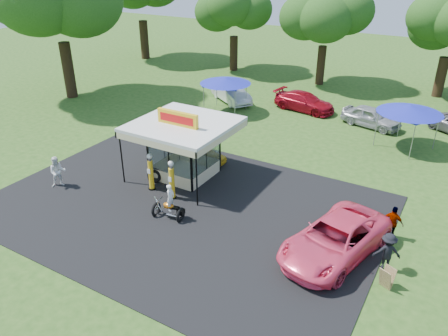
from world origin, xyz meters
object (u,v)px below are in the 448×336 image
at_px(bg_car_a, 231,93).
at_px(tent_west, 225,81).
at_px(tent_east, 410,110).
at_px(pink_sedan, 335,239).
at_px(bg_car_c, 371,117).
at_px(gas_pump_left, 151,173).
at_px(bg_car_b, 304,102).
at_px(gas_pump_right, 172,181).
at_px(spectator_east_b, 393,223).
at_px(motorcycle, 170,205).
at_px(spectator_west, 58,172).
at_px(kiosk_car, 205,155).
at_px(gas_station_kiosk, 184,148).
at_px(a_frame_sign, 387,278).
at_px(spectator_east_a, 387,252).

distance_m(bg_car_a, tent_west, 3.23).
bearing_deg(tent_east, pink_sedan, -91.78).
distance_m(bg_car_c, tent_east, 4.47).
distance_m(gas_pump_left, bg_car_b, 17.28).
distance_m(gas_pump_right, tent_west, 14.53).
bearing_deg(spectator_east_b, motorcycle, 29.55).
relative_size(motorcycle, bg_car_a, 0.40).
xyz_separation_m(motorcycle, bg_car_a, (-6.60, 17.84, 0.04)).
xyz_separation_m(bg_car_a, bg_car_c, (12.13, 0.15, -0.05)).
height_order(gas_pump_right, bg_car_b, gas_pump_right).
xyz_separation_m(gas_pump_left, bg_car_a, (-3.95, 16.01, -0.25)).
bearing_deg(spectator_west, kiosk_car, 2.48).
bearing_deg(bg_car_c, pink_sedan, -157.46).
relative_size(gas_station_kiosk, bg_car_c, 1.20).
xyz_separation_m(kiosk_car, spectator_west, (-5.44, -6.94, 0.44)).
bearing_deg(gas_station_kiosk, a_frame_sign, -17.37).
distance_m(gas_pump_right, bg_car_c, 17.64).
height_order(gas_pump_right, bg_car_c, gas_pump_right).
bearing_deg(tent_east, spectator_west, -135.32).
height_order(spectator_west, bg_car_c, spectator_west).
bearing_deg(gas_pump_left, tent_west, 102.83).
height_order(gas_pump_left, gas_pump_right, gas_pump_right).
bearing_deg(pink_sedan, motorcycle, -156.54).
bearing_deg(gas_pump_left, pink_sedan, -2.84).
bearing_deg(motorcycle, bg_car_c, 65.09).
xyz_separation_m(kiosk_car, bg_car_c, (7.55, 11.57, 0.29)).
bearing_deg(gas_pump_right, gas_pump_left, 172.99).
xyz_separation_m(gas_station_kiosk, spectator_west, (-5.44, -4.74, -0.86)).
relative_size(spectator_west, bg_car_a, 0.37).
relative_size(kiosk_car, spectator_west, 1.54).
distance_m(bg_car_b, tent_east, 9.60).
xyz_separation_m(bg_car_a, tent_west, (0.88, -2.53, 1.81)).
bearing_deg(spectator_east_b, tent_west, -28.06).
bearing_deg(a_frame_sign, kiosk_car, 177.52).
bearing_deg(bg_car_b, pink_sedan, -146.22).
bearing_deg(spectator_east_b, bg_car_b, -48.03).
bearing_deg(a_frame_sign, spectator_west, -153.76).
distance_m(kiosk_car, tent_west, 9.87).
distance_m(spectator_east_a, spectator_east_b, 2.47).
distance_m(tent_west, tent_east, 14.17).
relative_size(pink_sedan, bg_car_c, 1.33).
bearing_deg(spectator_east_a, pink_sedan, -18.64).
bearing_deg(bg_car_c, gas_pump_right, 172.12).
height_order(kiosk_car, tent_east, tent_east).
bearing_deg(tent_west, gas_pump_right, -71.21).
distance_m(bg_car_a, bg_car_b, 6.50).
height_order(pink_sedan, bg_car_a, pink_sedan).
height_order(gas_pump_right, tent_west, tent_west).
xyz_separation_m(spectator_east_b, bg_car_c, (-4.39, 14.07, -0.06)).
relative_size(bg_car_b, tent_east, 1.22).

